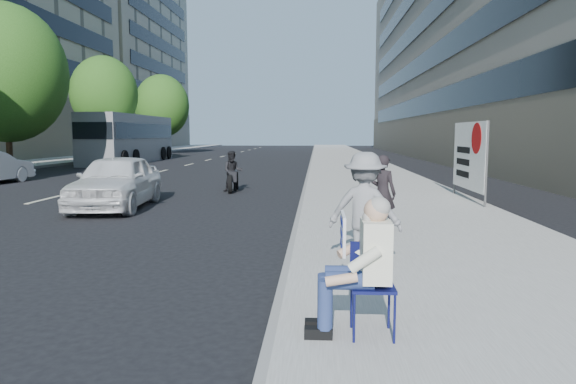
# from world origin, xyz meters

# --- Properties ---
(ground) EXTENTS (160.00, 160.00, 0.00)m
(ground) POSITION_xyz_m (0.00, 0.00, 0.00)
(ground) COLOR black
(ground) RESTS_ON ground
(near_sidewalk) EXTENTS (5.00, 120.00, 0.15)m
(near_sidewalk) POSITION_xyz_m (4.00, 20.00, 0.07)
(near_sidewalk) COLOR gray
(near_sidewalk) RESTS_ON ground
(far_bldg_north) EXTENTS (22.00, 28.00, 28.00)m
(far_bldg_north) POSITION_xyz_m (-30.00, 62.00, 14.00)
(far_bldg_north) COLOR tan
(far_bldg_north) RESTS_ON ground
(near_building) EXTENTS (14.00, 70.00, 20.00)m
(near_building) POSITION_xyz_m (17.00, 32.00, 10.00)
(near_building) COLOR gray
(near_building) RESTS_ON ground
(tree_far_c) EXTENTS (6.00, 6.00, 8.47)m
(tree_far_c) POSITION_xyz_m (-13.70, 18.00, 5.02)
(tree_far_c) COLOR #382616
(tree_far_c) RESTS_ON ground
(tree_far_d) EXTENTS (4.80, 4.80, 7.65)m
(tree_far_d) POSITION_xyz_m (-13.70, 30.00, 4.89)
(tree_far_d) COLOR #382616
(tree_far_d) RESTS_ON ground
(tree_far_e) EXTENTS (5.40, 5.40, 7.89)m
(tree_far_e) POSITION_xyz_m (-13.70, 44.00, 4.78)
(tree_far_e) COLOR #382616
(tree_far_e) RESTS_ON ground
(seated_protester) EXTENTS (0.83, 1.12, 1.31)m
(seated_protester) POSITION_xyz_m (2.29, -2.52, 0.87)
(seated_protester) COLOR #131654
(seated_protester) RESTS_ON near_sidewalk
(jogger) EXTENTS (1.17, 0.86, 1.62)m
(jogger) POSITION_xyz_m (2.55, 0.02, 0.96)
(jogger) COLOR gray
(jogger) RESTS_ON near_sidewalk
(pedestrian_woman) EXTENTS (0.64, 0.59, 1.48)m
(pedestrian_woman) POSITION_xyz_m (3.14, 2.67, 0.89)
(pedestrian_woman) COLOR black
(pedestrian_woman) RESTS_ON near_sidewalk
(protest_banner) EXTENTS (0.08, 3.06, 2.20)m
(protest_banner) POSITION_xyz_m (6.18, 7.62, 1.40)
(protest_banner) COLOR #4C4C4C
(protest_banner) RESTS_ON near_sidewalk
(white_sedan_near) EXTENTS (2.06, 4.43, 1.47)m
(white_sedan_near) POSITION_xyz_m (-3.59, 6.43, 0.73)
(white_sedan_near) COLOR white
(white_sedan_near) RESTS_ON ground
(motorcycle) EXTENTS (0.76, 2.05, 1.42)m
(motorcycle) POSITION_xyz_m (-1.06, 10.57, 0.64)
(motorcycle) COLOR black
(motorcycle) RESTS_ON ground
(bus) EXTENTS (2.75, 12.05, 3.30)m
(bus) POSITION_xyz_m (-11.32, 28.45, 1.64)
(bus) COLOR slate
(bus) RESTS_ON ground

